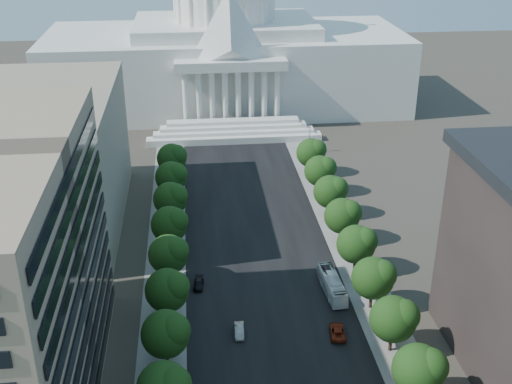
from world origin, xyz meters
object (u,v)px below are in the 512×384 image
object	(u,v)px
car_dark_b	(199,284)
car_red	(337,331)
car_silver	(239,331)
city_bus	(332,285)

from	to	relation	value
car_dark_b	car_red	bearing A→B (deg)	-30.76
car_silver	car_dark_b	size ratio (longest dim) A/B	1.00
car_silver	car_red	xyz separation A→B (m)	(16.42, -1.96, 0.01)
car_silver	car_dark_b	world-z (taller)	car_silver
car_red	car_dark_b	bearing A→B (deg)	-29.69
car_dark_b	city_bus	distance (m)	25.07
car_silver	city_bus	size ratio (longest dim) A/B	0.37
car_silver	car_dark_b	bearing A→B (deg)	115.89
car_red	city_bus	xyz separation A→B (m)	(1.75, 12.66, 0.95)
car_red	car_silver	bearing A→B (deg)	0.17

